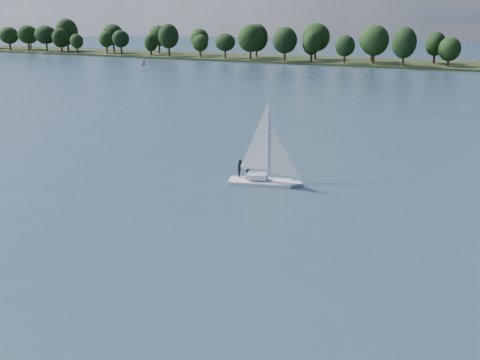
% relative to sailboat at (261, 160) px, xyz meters
% --- Properties ---
extents(ground, '(700.00, 700.00, 0.00)m').
position_rel_sailboat_xyz_m(ground, '(0.43, 55.75, -2.70)').
color(ground, '#233342').
rests_on(ground, ground).
extents(far_shore, '(660.00, 40.00, 1.50)m').
position_rel_sailboat_xyz_m(far_shore, '(0.43, 167.75, -2.70)').
color(far_shore, black).
rests_on(far_shore, ground).
extents(sailboat, '(7.64, 4.11, 9.68)m').
position_rel_sailboat_xyz_m(sailboat, '(0.00, 0.00, 0.00)').
color(sailboat, silver).
rests_on(sailboat, ground).
extents(dinghy_pink, '(2.73, 2.60, 4.33)m').
position_rel_sailboat_xyz_m(dinghy_pink, '(-97.07, 108.03, -1.68)').
color(dinghy_pink, white).
rests_on(dinghy_pink, ground).
extents(pontoon, '(4.13, 2.27, 0.50)m').
position_rel_sailboat_xyz_m(pontoon, '(-191.92, 147.85, -2.70)').
color(pontoon, slate).
rests_on(pontoon, ground).
extents(treeline, '(562.54, 73.64, 18.16)m').
position_rel_sailboat_xyz_m(treeline, '(-7.06, 164.00, 5.36)').
color(treeline, black).
rests_on(treeline, ground).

